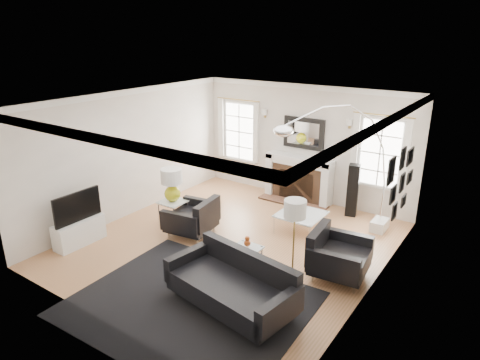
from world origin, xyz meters
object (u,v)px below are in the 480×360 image
Objects in this scene: armchair_left at (194,218)px; arc_floor_lamp at (335,164)px; fireplace at (298,179)px; armchair_right at (336,256)px; sofa at (234,285)px; coffee_table at (301,215)px; gourd_lamp at (172,183)px.

arc_floor_lamp reaches higher than armchair_left.
arc_floor_lamp reaches higher than fireplace.
arc_floor_lamp is (-0.73, 1.51, 1.11)m from armchair_right.
sofa is 1.91m from armchair_right.
coffee_table is (-1.27, 1.21, -0.02)m from armchair_right.
coffee_table is at bearing 136.40° from armchair_right.
fireplace is at bearing 119.21° from coffee_table.
coffee_table is at bearing 96.79° from sofa.
armchair_right is at bearing -52.18° from fireplace.
gourd_lamp is at bearing 149.62° from sofa.
fireplace is at bearing 105.20° from sofa.
armchair_left is 0.40× the size of arc_floor_lamp.
armchair_right reaches higher than coffee_table.
arc_floor_lamp reaches higher than gourd_lamp.
armchair_right is at bearing 1.45° from gourd_lamp.
coffee_table is (0.86, -1.53, -0.18)m from fireplace.
gourd_lamp reaches higher than coffee_table.
armchair_right is at bearing 3.27° from armchair_left.
sofa is at bearing -119.10° from armchair_right.
gourd_lamp is (-1.50, -2.84, 0.44)m from fireplace.
armchair_left is 1.23× the size of coffee_table.
gourd_lamp is at bearing -178.55° from armchair_right.
armchair_left is at bearing -141.07° from coffee_table.
sofa is 0.78× the size of arc_floor_lamp.
armchair_left is 3.03m from arc_floor_lamp.
armchair_right is (2.99, 0.17, 0.02)m from armchair_left.
fireplace is 2.09m from arc_floor_lamp.
arc_floor_lamp is at bearing 115.87° from armchair_right.
fireplace is 0.79× the size of sofa.
sofa is 2.55m from armchair_left.
arc_floor_lamp reaches higher than armchair_right.
armchair_left is 0.99× the size of armchair_right.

